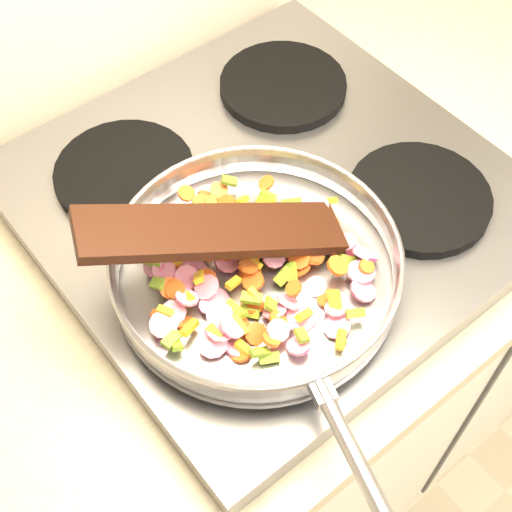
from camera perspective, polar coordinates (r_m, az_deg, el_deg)
base_cabinet at (r=1.73m, az=19.17°, el=5.07°), size 3.00×0.65×0.86m
cooktop at (r=0.98m, az=1.09°, el=4.60°), size 0.60×0.60×0.04m
grate_fl at (r=0.84m, az=-0.23°, el=-4.51°), size 0.19×0.19×0.02m
grate_fr at (r=0.97m, az=12.92°, el=4.55°), size 0.19×0.19×0.02m
grate_bl at (r=0.99m, az=-10.48°, el=6.55°), size 0.19×0.19×0.02m
grate_br at (r=1.10m, az=2.18°, el=13.47°), size 0.19×0.19×0.02m
saute_pan at (r=0.83m, az=0.06°, el=-0.74°), size 0.37×0.53×0.05m
vegetable_heap at (r=0.84m, az=-0.27°, el=-1.14°), size 0.30×0.30×0.05m
wooden_spatula at (r=0.81m, az=-3.25°, el=2.01°), size 0.31×0.18×0.11m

